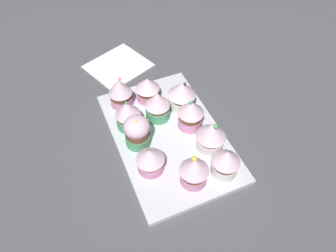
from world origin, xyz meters
TOP-DOWN VIEW (x-y plane):
  - ground_plane at (0.00, 0.00)cm, footprint 180.00×180.00cm
  - baking_tray at (0.00, 0.00)cm, footprint 36.27×23.36cm
  - cupcake_0 at (-13.42, -6.76)cm, footprint 5.81×5.81cm
  - cupcake_1 at (-6.68, -7.06)cm, footprint 6.49×6.49cm
  - cupcake_2 at (0.52, -5.76)cm, footprint 5.96×5.96cm
  - cupcake_3 at (6.84, -6.48)cm, footprint 6.71×6.71cm
  - cupcake_4 at (-12.87, -0.11)cm, footprint 5.94×5.94cm
  - cupcake_5 at (6.03, 0.30)cm, footprint 5.77×5.77cm
  - cupcake_6 at (12.46, -0.03)cm, footprint 5.86×5.86cm
  - cupcake_7 at (-6.85, 6.84)cm, footprint 5.89×5.89cm
  - cupcake_8 at (0.53, 6.94)cm, footprint 5.69×5.69cm
  - cupcake_9 at (6.00, 7.16)cm, footprint 5.68×5.68cm
  - cupcake_10 at (13.28, 6.58)cm, footprint 5.60×5.60cm
  - napkin at (28.77, 2.83)cm, footprint 18.66×19.40cm

SIDE VIEW (x-z plane):
  - ground_plane at x=0.00cm, z-range -3.00..0.00cm
  - napkin at x=28.77cm, z-range 0.00..0.60cm
  - baking_tray at x=0.00cm, z-range 0.00..1.20cm
  - cupcake_7 at x=-6.85cm, z-range 1.32..7.65cm
  - cupcake_6 at x=12.46cm, z-range 1.25..7.80cm
  - cupcake_0 at x=-13.42cm, z-range 1.31..8.15cm
  - cupcake_5 at x=6.03cm, z-range 1.24..8.81cm
  - cupcake_4 at x=-12.87cm, z-range 1.19..8.86cm
  - cupcake_9 at x=6.00cm, z-range 1.11..8.95cm
  - cupcake_8 at x=0.53cm, z-range 1.13..9.08cm
  - cupcake_1 at x=-6.68cm, z-range 1.23..9.13cm
  - cupcake_10 at x=13.28cm, z-range 1.17..9.24cm
  - cupcake_2 at x=0.52cm, z-range 1.19..9.22cm
  - cupcake_3 at x=6.84cm, z-range 1.27..9.15cm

